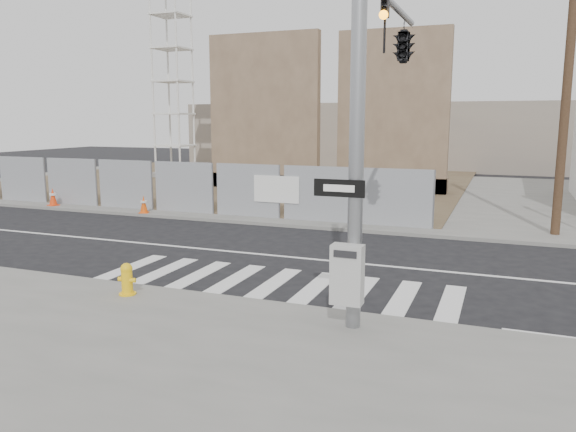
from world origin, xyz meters
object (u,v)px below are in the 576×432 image
(traffic_cone_d, at_px, (300,209))
(crane_tower, at_px, (171,34))
(traffic_cone_a, at_px, (53,197))
(fire_hydrant, at_px, (127,279))
(traffic_cone_c, at_px, (144,204))
(traffic_cone_b, at_px, (76,195))
(signal_pole, at_px, (390,71))

(traffic_cone_d, bearing_deg, crane_tower, 137.67)
(traffic_cone_a, height_order, traffic_cone_d, traffic_cone_a)
(fire_hydrant, bearing_deg, traffic_cone_a, 120.34)
(crane_tower, distance_m, traffic_cone_c, 16.75)
(crane_tower, xyz_separation_m, traffic_cone_c, (6.62, -12.78, -8.57))
(crane_tower, distance_m, traffic_cone_b, 14.71)
(traffic_cone_d, bearing_deg, traffic_cone_c, -169.72)
(signal_pole, xyz_separation_m, traffic_cone_b, (-15.14, 7.31, -4.30))
(traffic_cone_a, height_order, traffic_cone_c, traffic_cone_a)
(signal_pole, distance_m, traffic_cone_d, 9.76)
(crane_tower, relative_size, traffic_cone_c, 26.16)
(traffic_cone_a, distance_m, traffic_cone_b, 0.98)
(signal_pole, bearing_deg, traffic_cone_c, 150.05)
(crane_tower, xyz_separation_m, traffic_cone_d, (12.80, -11.66, -8.56))
(crane_tower, height_order, traffic_cone_c, crane_tower)
(traffic_cone_a, xyz_separation_m, traffic_cone_c, (4.79, -0.21, -0.03))
(fire_hydrant, height_order, traffic_cone_b, traffic_cone_b)
(crane_tower, relative_size, fire_hydrant, 26.54)
(signal_pole, height_order, traffic_cone_d, signal_pole)
(signal_pole, height_order, traffic_cone_a, signal_pole)
(fire_hydrant, bearing_deg, traffic_cone_c, 104.41)
(fire_hydrant, bearing_deg, traffic_cone_d, 69.50)
(fire_hydrant, distance_m, traffic_cone_c, 10.75)
(traffic_cone_d, bearing_deg, traffic_cone_a, -175.27)
(fire_hydrant, height_order, traffic_cone_a, traffic_cone_a)
(fire_hydrant, bearing_deg, traffic_cone_b, 116.44)
(traffic_cone_b, bearing_deg, traffic_cone_a, -122.38)
(traffic_cone_a, relative_size, traffic_cone_c, 1.09)
(signal_pole, relative_size, crane_tower, 0.39)
(crane_tower, height_order, fire_hydrant, crane_tower)
(signal_pole, xyz_separation_m, crane_tower, (-17.49, 19.05, 4.24))
(traffic_cone_b, bearing_deg, signal_pole, -25.76)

